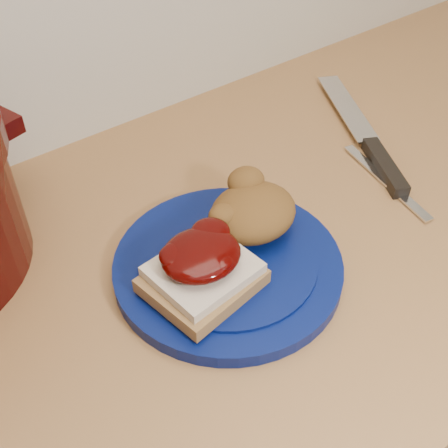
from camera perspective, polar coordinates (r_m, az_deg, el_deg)
base_cabinet at (r=1.04m, az=1.76°, el=-20.05°), size 4.00×0.60×0.86m
plate at (r=0.61m, az=0.40°, el=-4.25°), size 0.26×0.26×0.02m
sandwich at (r=0.56m, az=-2.26°, el=-4.55°), size 0.12×0.11×0.05m
stuffing_mound at (r=0.62m, az=2.97°, el=1.18°), size 0.11×0.09×0.05m
chef_knife at (r=0.81m, az=14.94°, el=7.38°), size 0.16×0.28×0.02m
butter_knife at (r=0.76m, az=16.11°, el=4.23°), size 0.05×0.17×0.00m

